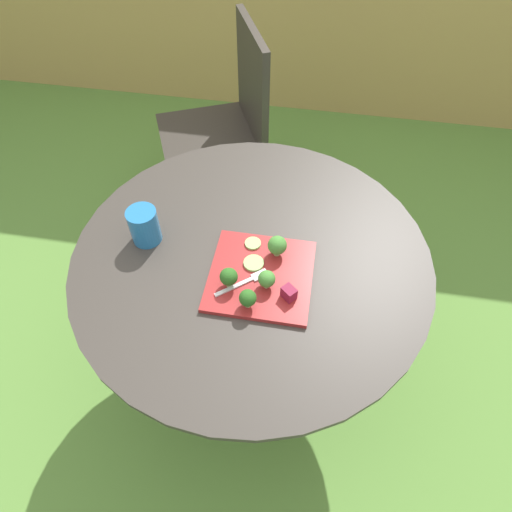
% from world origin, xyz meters
% --- Properties ---
extents(ground_plane, '(12.00, 12.00, 0.00)m').
position_xyz_m(ground_plane, '(0.00, 0.00, 0.00)').
color(ground_plane, '#568438').
extents(patio_table, '(1.00, 1.00, 0.71)m').
position_xyz_m(patio_table, '(0.00, 0.00, 0.49)').
color(patio_table, '#38332D').
rests_on(patio_table, ground_plane).
extents(patio_chair, '(0.58, 0.58, 0.90)m').
position_xyz_m(patio_chair, '(-0.26, 0.90, 0.53)').
color(patio_chair, '#332D28').
rests_on(patio_chair, ground_plane).
extents(salad_plate, '(0.27, 0.27, 0.01)m').
position_xyz_m(salad_plate, '(0.04, -0.07, 0.72)').
color(salad_plate, maroon).
rests_on(salad_plate, patio_table).
extents(drinking_glass, '(0.08, 0.08, 0.11)m').
position_xyz_m(drinking_glass, '(-0.30, 0.01, 0.76)').
color(drinking_glass, '#236BA8').
rests_on(drinking_glass, patio_table).
extents(fork, '(0.13, 0.11, 0.00)m').
position_xyz_m(fork, '(0.01, -0.11, 0.73)').
color(fork, silver).
rests_on(fork, salad_plate).
extents(broccoli_floret_0, '(0.04, 0.04, 0.06)m').
position_xyz_m(broccoli_floret_0, '(0.02, -0.18, 0.76)').
color(broccoli_floret_0, '#99B770').
rests_on(broccoli_floret_0, salad_plate).
extents(broccoli_floret_1, '(0.05, 0.05, 0.06)m').
position_xyz_m(broccoli_floret_1, '(0.07, -0.00, 0.76)').
color(broccoli_floret_1, '#99B770').
rests_on(broccoli_floret_1, salad_plate).
extents(broccoli_floret_2, '(0.04, 0.04, 0.05)m').
position_xyz_m(broccoli_floret_2, '(0.06, -0.11, 0.75)').
color(broccoli_floret_2, '#99B770').
rests_on(broccoli_floret_2, salad_plate).
extents(broccoli_floret_3, '(0.05, 0.05, 0.06)m').
position_xyz_m(broccoli_floret_3, '(-0.04, -0.12, 0.76)').
color(broccoli_floret_3, '#99B770').
rests_on(broccoli_floret_3, salad_plate).
extents(cucumber_slice_0, '(0.05, 0.05, 0.01)m').
position_xyz_m(cucumber_slice_0, '(0.00, 0.02, 0.73)').
color(cucumber_slice_0, '#8EB766').
rests_on(cucumber_slice_0, salad_plate).
extents(cucumber_slice_1, '(0.05, 0.05, 0.01)m').
position_xyz_m(cucumber_slice_1, '(0.01, -0.05, 0.73)').
color(cucumber_slice_1, '#8EB766').
rests_on(cucumber_slice_1, salad_plate).
extents(beet_chunk_0, '(0.04, 0.04, 0.03)m').
position_xyz_m(beet_chunk_0, '(0.12, -0.13, 0.74)').
color(beet_chunk_0, maroon).
rests_on(beet_chunk_0, salad_plate).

